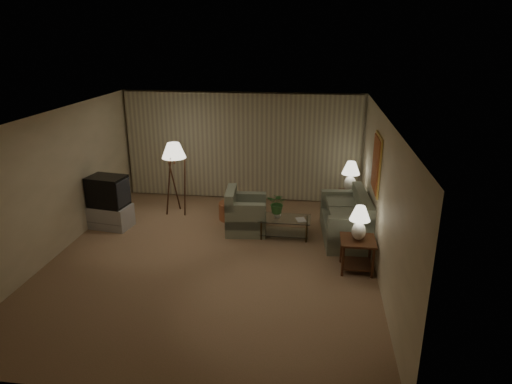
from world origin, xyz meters
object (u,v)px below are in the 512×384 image
Objects in this scene: side_table_far at (349,200)px; table_lamp_far at (351,174)px; vase at (278,214)px; floor_lamp at (175,177)px; side_table_near at (357,249)px; coffee_table at (285,224)px; crt_tv at (108,191)px; tv_cabinet at (110,216)px; table_lamp_near at (360,220)px; sofa at (345,221)px; ottoman at (232,211)px; armchair at (246,215)px.

table_lamp_far reaches higher than side_table_far.
floor_lamp is at bearing 158.26° from vase.
floor_lamp reaches higher than side_table_near.
crt_tv is (-3.82, -0.00, 0.55)m from coffee_table.
tv_cabinet is at bearing 166.50° from side_table_near.
table_lamp_near reaches higher than side_table_near.
tv_cabinet is at bearing -179.98° from coffee_table.
sofa reaches higher than vase.
side_table_far is at bearing 90.00° from side_table_near.
side_table_far is 2.66m from table_lamp_near.
ottoman is at bearing 147.68° from coffee_table.
ottoman is at bearing -7.65° from floor_lamp.
armchair is at bearing -152.33° from table_lamp_far.
crt_tv is at bearing -162.48° from ottoman.
armchair is 2.59m from table_lamp_far.
side_table_near is 4.61m from floor_lamp.
side_table_near is at bearing -90.00° from table_lamp_far.
coffee_table is (-1.38, 1.25, -0.14)m from side_table_near.
armchair is (-2.07, 0.09, -0.01)m from sofa.
coffee_table is at bearing -89.82° from sofa.
armchair is at bearing -96.83° from sofa.
ottoman is at bearing 144.34° from vase.
coffee_table is (-1.23, -0.10, -0.11)m from sofa.
side_table_far is 0.96× the size of table_lamp_near.
table_lamp_far is at bearing 63.43° from side_table_far.
floor_lamp is at bearing 172.35° from ottoman.
tv_cabinet is 0.56× the size of floor_lamp.
armchair is 0.97× the size of coffee_table.
side_table_far is 1.03× the size of ottoman.
coffee_table is 1.27× the size of crt_tv.
tv_cabinet is at bearing -179.97° from vase.
table_lamp_far is at bearing -67.68° from armchair.
side_table_near is 5.35m from tv_cabinet.
crt_tv reaches higher than coffee_table.
sofa reaches higher than side_table_far.
table_lamp_far is at bearing 23.16° from tv_cabinet.
table_lamp_near is at bearing -4.91° from tv_cabinet.
tv_cabinet is at bearing -162.48° from ottoman.
ottoman is at bearing -168.34° from side_table_far.
crt_tv is (-2.98, -0.19, 0.46)m from armchair.
ottoman is 1.41m from vase.
side_table_near is at bearing -128.25° from armchair.
vase is at bearing 8.61° from crt_tv.
tv_cabinet is 1.63× the size of ottoman.
coffee_table is at bearing -20.60° from floor_lamp.
vase is (3.67, 0.00, -0.33)m from crt_tv.
vase is (-1.53, 1.25, -0.48)m from table_lamp_near.
tv_cabinet is 2.67m from ottoman.
armchair is 6.54× the size of vase.
side_table_near is at bearing -37.73° from ottoman.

